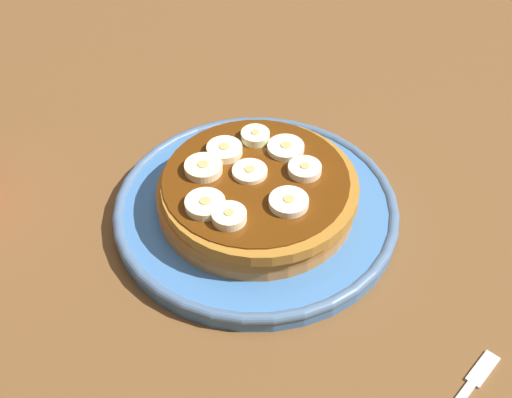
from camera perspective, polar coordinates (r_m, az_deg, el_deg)
name	(u,v)px	position (r cm, az deg, el deg)	size (l,w,h in cm)	color
ground_plane	(256,228)	(72.00, 0.00, -2.25)	(140.00, 140.00, 3.00)	brown
plate	(256,210)	(70.21, 0.00, -0.86)	(26.75, 26.75, 1.84)	#3F72B2
pancake_stack	(259,193)	(68.56, 0.23, 0.46)	(18.71, 19.07, 3.55)	#B97238
banana_slice_0	(252,171)	(67.89, -0.30, 2.17)	(3.22, 3.22, 0.69)	#F8E6B8
banana_slice_1	(203,168)	(68.05, -4.03, 2.35)	(3.48, 3.48, 1.02)	beige
banana_slice_2	(305,170)	(67.93, 3.73, 2.25)	(3.06, 3.06, 0.98)	#F9E9C4
banana_slice_3	(255,136)	(71.26, -0.05, 4.79)	(2.75, 2.75, 1.07)	#EEF2B8
banana_slice_4	(202,202)	(64.93, -4.14, -0.21)	(3.55, 3.55, 0.99)	#EEEDC2
banana_slice_5	(286,148)	(70.22, 2.28, 3.89)	(3.48, 3.48, 0.79)	#F3E8C0
banana_slice_6	(229,148)	(70.06, -2.11, 3.89)	(3.37, 3.37, 0.99)	#FDE6B7
banana_slice_7	(229,217)	(63.46, -2.06, -1.36)	(3.01, 3.01, 1.08)	#F5EEBE
banana_slice_8	(292,200)	(65.00, 2.77, -0.11)	(3.49, 3.49, 0.92)	#F4E7C4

